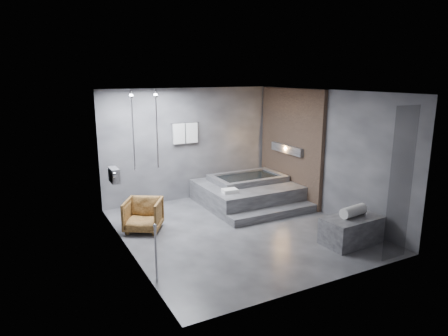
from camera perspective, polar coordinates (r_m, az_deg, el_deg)
room at (r=8.24m, az=3.75°, el=3.52°), size 5.00×5.04×2.82m
tub_deck at (r=9.92m, az=3.22°, el=-3.59°), size 2.20×2.00×0.50m
tub_step at (r=9.03m, az=7.08°, el=-6.46°), size 2.20×0.36×0.18m
concrete_bench at (r=7.99m, az=17.76°, el=-8.44°), size 1.16×0.68×0.51m
driftwood_chair at (r=8.33m, az=-11.46°, el=-6.59°), size 0.98×0.98×0.66m
rolled_towel at (r=7.92m, az=18.00°, el=-5.88°), size 0.60×0.28×0.21m
deck_towel at (r=9.05m, az=0.84°, el=-3.29°), size 0.35×0.27×0.09m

